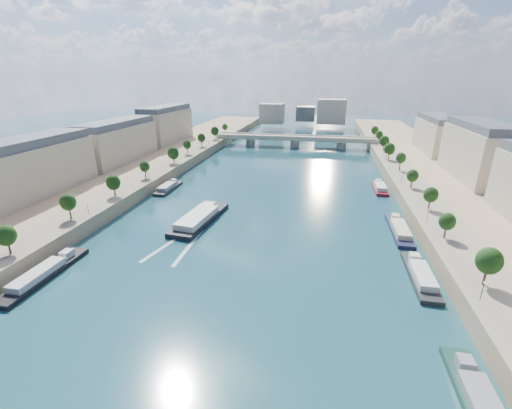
% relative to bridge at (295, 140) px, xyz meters
% --- Properties ---
extents(ground, '(700.00, 700.00, 0.00)m').
position_rel_bridge_xyz_m(ground, '(0.00, -122.03, -5.08)').
color(ground, '#0C2A38').
rests_on(ground, ground).
extents(quay_left, '(44.00, 520.00, 5.00)m').
position_rel_bridge_xyz_m(quay_left, '(-72.00, -122.03, -2.58)').
color(quay_left, '#9E8460').
rests_on(quay_left, ground).
extents(quay_right, '(44.00, 520.00, 5.00)m').
position_rel_bridge_xyz_m(quay_right, '(72.00, -122.03, -2.58)').
color(quay_right, '#9E8460').
rests_on(quay_right, ground).
extents(pave_left, '(14.00, 520.00, 0.10)m').
position_rel_bridge_xyz_m(pave_left, '(-57.00, -122.03, -0.03)').
color(pave_left, gray).
rests_on(pave_left, quay_left).
extents(pave_right, '(14.00, 520.00, 0.10)m').
position_rel_bridge_xyz_m(pave_right, '(57.00, -122.03, -0.03)').
color(pave_right, gray).
rests_on(pave_right, quay_right).
extents(trees_left, '(4.80, 268.80, 8.26)m').
position_rel_bridge_xyz_m(trees_left, '(-55.00, -120.03, 5.39)').
color(trees_left, '#382B1E').
rests_on(trees_left, ground).
extents(trees_right, '(4.80, 268.80, 8.26)m').
position_rel_bridge_xyz_m(trees_right, '(55.00, -112.03, 5.39)').
color(trees_right, '#382B1E').
rests_on(trees_right, ground).
extents(lamps_left, '(0.36, 200.36, 4.28)m').
position_rel_bridge_xyz_m(lamps_left, '(-52.50, -132.03, 2.70)').
color(lamps_left, black).
rests_on(lamps_left, ground).
extents(lamps_right, '(0.36, 200.36, 4.28)m').
position_rel_bridge_xyz_m(lamps_right, '(52.50, -117.03, 2.70)').
color(lamps_right, black).
rests_on(lamps_right, ground).
extents(buildings_left, '(16.00, 226.00, 23.20)m').
position_rel_bridge_xyz_m(buildings_left, '(-85.00, -110.03, 11.37)').
color(buildings_left, beige).
rests_on(buildings_left, ground).
extents(buildings_right, '(16.00, 226.00, 23.20)m').
position_rel_bridge_xyz_m(buildings_right, '(85.00, -110.03, 11.37)').
color(buildings_right, beige).
rests_on(buildings_right, ground).
extents(skyline, '(79.00, 42.00, 22.00)m').
position_rel_bridge_xyz_m(skyline, '(3.19, 97.50, 9.57)').
color(skyline, beige).
rests_on(skyline, ground).
extents(bridge, '(112.00, 12.00, 8.15)m').
position_rel_bridge_xyz_m(bridge, '(0.00, 0.00, 0.00)').
color(bridge, '#C1B79E').
rests_on(bridge, ground).
extents(tour_barge, '(12.01, 31.32, 4.15)m').
position_rel_bridge_xyz_m(tour_barge, '(-19.83, -139.73, -3.88)').
color(tour_barge, black).
rests_on(tour_barge, ground).
extents(wake, '(10.73, 26.01, 0.04)m').
position_rel_bridge_xyz_m(wake, '(-19.83, -156.26, -5.06)').
color(wake, silver).
rests_on(wake, ground).
extents(moored_barges_left, '(5.00, 159.27, 3.60)m').
position_rel_bridge_xyz_m(moored_barges_left, '(-45.50, -189.56, -4.24)').
color(moored_barges_left, '#1A223A').
rests_on(moored_barges_left, ground).
extents(moored_barges_right, '(5.00, 163.26, 3.60)m').
position_rel_bridge_xyz_m(moored_barges_right, '(45.50, -165.58, -4.24)').
color(moored_barges_right, black).
rests_on(moored_barges_right, ground).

